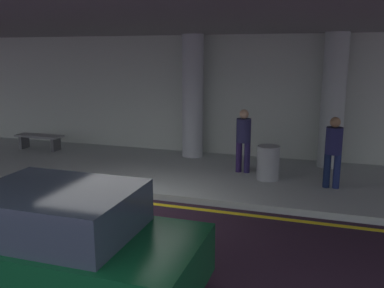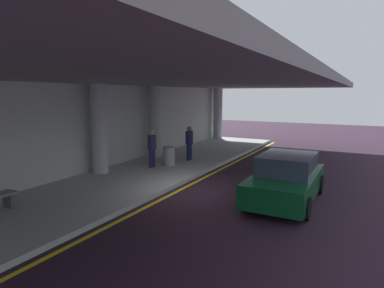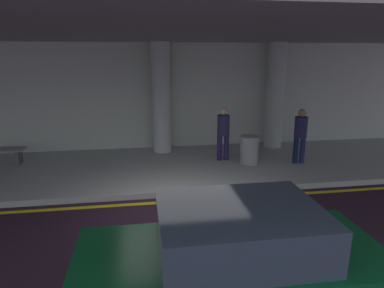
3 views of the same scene
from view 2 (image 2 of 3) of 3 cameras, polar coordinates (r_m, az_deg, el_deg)
ground_plane at (r=11.63m, az=1.52°, el=-8.28°), size 60.00×60.00×0.00m
sidewalk at (r=13.24m, az=-10.62°, el=-5.97°), size 26.00×4.20×0.15m
lane_stripe_yellow at (r=11.97m, az=-1.68°, el=-7.77°), size 26.00×0.14×0.01m
support_column_far_left at (r=13.93m, az=-15.85°, el=2.52°), size 0.64×0.64×3.65m
support_column_left_mid at (r=17.01m, az=-6.45°, el=3.86°), size 0.64×0.64×3.65m
support_column_center at (r=24.01m, az=4.51°, el=5.29°), size 0.64×0.64×3.65m
ceiling_overhang at (r=12.52m, az=-9.30°, el=11.13°), size 28.00×13.20×0.30m
terminal_back_wall at (r=14.42m, az=-17.81°, el=2.34°), size 26.00×0.30×3.80m
car_dark_green at (r=10.93m, az=16.04°, el=-5.86°), size 4.10×1.92×1.50m
traveler_with_luggage at (r=14.59m, az=-6.96°, el=-0.36°), size 0.38×0.38×1.68m
person_waiting_for_ride at (r=16.12m, az=-0.48°, el=0.57°), size 0.38×0.38×1.68m
trash_bin_steel at (r=15.04m, az=-4.02°, el=-2.13°), size 0.56×0.56×0.85m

